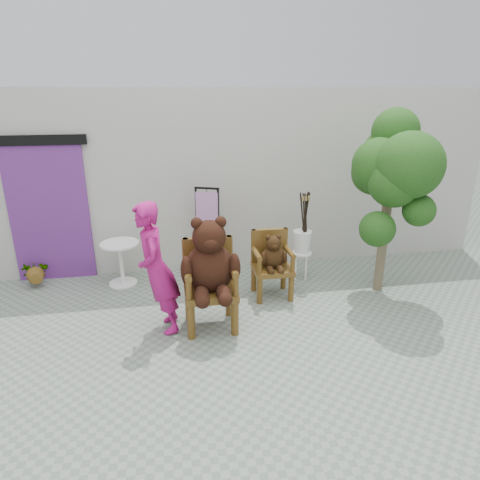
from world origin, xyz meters
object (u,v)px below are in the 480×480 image
at_px(person, 157,269).
at_px(cafe_table, 121,258).
at_px(chair_big, 210,267).
at_px(tree, 396,168).
at_px(chair_small, 272,258).
at_px(stool_bucket, 302,241).
at_px(display_stand, 208,243).

bearing_deg(person, cafe_table, -162.66).
xyz_separation_m(chair_big, cafe_table, (-1.26, 1.52, -0.40)).
bearing_deg(person, tree, 94.22).
xyz_separation_m(chair_big, chair_small, (1.00, 0.75, -0.25)).
xyz_separation_m(chair_small, cafe_table, (-2.26, 0.77, -0.15)).
height_order(chair_small, cafe_table, chair_small).
distance_m(chair_small, person, 1.83).
bearing_deg(person, chair_small, 109.01).
bearing_deg(cafe_table, stool_bucket, -5.10).
relative_size(person, stool_bucket, 1.18).
bearing_deg(chair_small, person, -156.44).
bearing_deg(tree, display_stand, 157.72).
xyz_separation_m(chair_small, tree, (1.70, -0.21, 1.33)).
relative_size(chair_small, display_stand, 0.66).
xyz_separation_m(display_stand, stool_bucket, (1.50, -0.33, 0.06)).
distance_m(chair_big, chair_small, 1.28).
bearing_deg(stool_bucket, tree, -33.82).
xyz_separation_m(chair_big, tree, (2.70, 0.54, 1.09)).
bearing_deg(chair_small, cafe_table, 161.18).
bearing_deg(cafe_table, tree, -13.84).
bearing_deg(chair_big, tree, 11.41).
relative_size(chair_big, stool_bucket, 1.04).
bearing_deg(cafe_table, chair_big, -50.37).
height_order(chair_small, stool_bucket, stool_bucket).
bearing_deg(cafe_table, display_stand, 3.13).
bearing_deg(chair_small, stool_bucket, 39.21).
height_order(chair_small, display_stand, display_stand).
bearing_deg(tree, chair_small, 173.11).
xyz_separation_m(chair_small, display_stand, (-0.87, 0.85, -0.01)).
distance_m(chair_small, tree, 2.17).
distance_m(chair_small, cafe_table, 2.39).
height_order(chair_big, cafe_table, chair_big).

